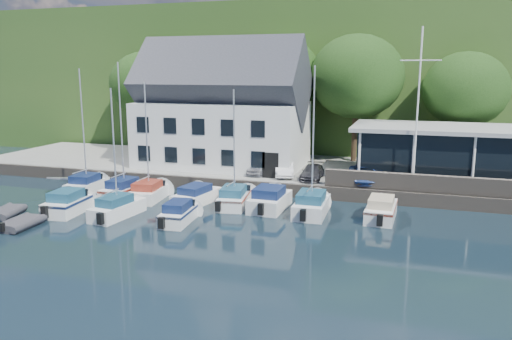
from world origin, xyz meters
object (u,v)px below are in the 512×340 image
(car_blue, at_px, (365,174))
(car_white, at_px, (284,167))
(boat_r1_5, at_px, (270,198))
(boat_r2_1, at_px, (114,149))
(dinghy_0, at_px, (7,211))
(dinghy_1, at_px, (20,222))
(boat_r1_6, at_px, (313,143))
(car_dgrey, at_px, (312,172))
(harbor_building, at_px, (222,116))
(boat_r1_4, at_px, (234,145))
(boat_r1_7, at_px, (381,207))
(boat_r1_0, at_px, (84,135))
(boat_r1_3, at_px, (197,194))
(boat_r1_1, at_px, (122,136))
(boat_r1_2, at_px, (147,142))
(boat_r2_2, at_px, (179,211))
(boat_r2_0, at_px, (69,201))
(car_silver, at_px, (259,167))
(club_pavilion, at_px, (441,153))
(flagpole, at_px, (417,110))

(car_blue, bearing_deg, car_white, 163.14)
(boat_r1_5, bearing_deg, boat_r2_1, -150.48)
(dinghy_0, relative_size, dinghy_1, 0.94)
(boat_r1_6, height_order, dinghy_1, boat_r1_6)
(car_dgrey, bearing_deg, dinghy_0, -147.12)
(harbor_building, height_order, boat_r2_1, harbor_building)
(boat_r1_4, distance_m, boat_r1_7, 10.50)
(boat_r1_4, height_order, boat_r1_6, boat_r1_6)
(car_blue, distance_m, boat_r1_5, 8.11)
(boat_r1_0, bearing_deg, harbor_building, 44.17)
(car_dgrey, relative_size, boat_r1_3, 0.63)
(boat_r1_1, distance_m, boat_r1_2, 1.97)
(car_blue, distance_m, boat_r1_1, 18.02)
(harbor_building, xyz_separation_m, boat_r2_2, (2.39, -13.59, -4.67))
(harbor_building, bearing_deg, car_white, -23.70)
(car_blue, relative_size, boat_r1_5, 0.66)
(boat_r1_2, height_order, boat_r2_0, boat_r1_2)
(dinghy_1, bearing_deg, boat_r1_3, 44.18)
(boat_r1_2, xyz_separation_m, boat_r1_7, (16.37, 0.27, -3.52))
(harbor_building, relative_size, car_silver, 4.37)
(dinghy_0, bearing_deg, car_dgrey, 21.54)
(car_white, bearing_deg, dinghy_0, -154.45)
(club_pavilion, distance_m, flagpole, 5.64)
(boat_r1_1, bearing_deg, car_blue, 25.20)
(boat_r1_1, relative_size, boat_r2_2, 1.77)
(boat_r2_2, bearing_deg, dinghy_0, -174.70)
(boat_r1_2, xyz_separation_m, boat_r1_4, (6.47, 0.34, -0.01))
(boat_r1_0, height_order, boat_r2_0, boat_r1_0)
(boat_r1_5, bearing_deg, club_pavilion, 38.67)
(car_silver, distance_m, dinghy_0, 18.41)
(boat_r1_2, bearing_deg, boat_r2_1, -93.54)
(harbor_building, distance_m, club_pavilion, 18.15)
(boat_r1_5, bearing_deg, boat_r1_3, -177.43)
(boat_r2_0, relative_size, boat_r2_2, 1.05)
(boat_r1_7, height_order, dinghy_1, boat_r1_7)
(boat_r1_1, xyz_separation_m, boat_r2_0, (-1.40, -4.43, -3.81))
(harbor_building, bearing_deg, boat_r1_6, -43.76)
(car_blue, relative_size, boat_r1_3, 0.65)
(boat_r2_1, bearing_deg, harbor_building, 88.69)
(boat_r1_4, height_order, boat_r2_2, boat_r1_4)
(dinghy_1, bearing_deg, boat_r1_2, 60.75)
(car_blue, xyz_separation_m, boat_r1_3, (-11.05, -5.82, -0.99))
(boat_r1_0, bearing_deg, car_white, 18.77)
(car_dgrey, xyz_separation_m, dinghy_0, (-17.54, -12.35, -1.22))
(boat_r1_3, xyz_separation_m, dinghy_0, (-10.44, -6.54, -0.35))
(boat_r1_1, distance_m, boat_r1_5, 11.62)
(car_dgrey, relative_size, boat_r1_7, 0.64)
(boat_r1_3, bearing_deg, boat_r1_1, -167.06)
(dinghy_1, bearing_deg, car_white, 46.89)
(boat_r1_0, relative_size, boat_r1_7, 1.53)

